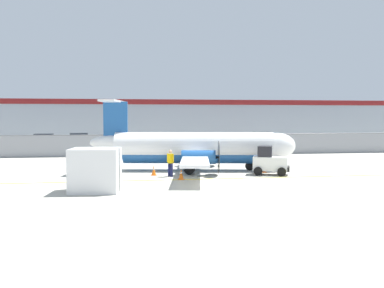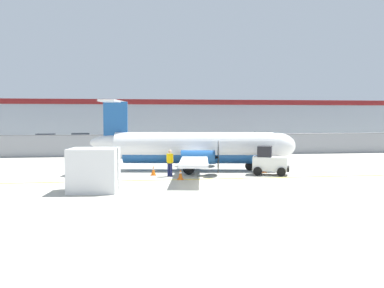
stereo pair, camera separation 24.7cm
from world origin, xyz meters
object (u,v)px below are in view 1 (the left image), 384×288
traffic_cone_far_left (264,168)px  parked_car_3 (172,142)px  parked_car_2 (129,142)px  parked_car_6 (262,138)px  ground_crew_worker (170,162)px  parked_car_4 (205,141)px  traffic_cone_near_left (181,174)px  parked_car_0 (45,140)px  parked_car_5 (245,139)px  traffic_cone_near_right (154,171)px  cargo_container (95,170)px  commuter_airplane (198,148)px  baggage_tug (270,162)px  parked_car_1 (80,139)px

traffic_cone_far_left → parked_car_3: (-4.09, 20.64, 0.58)m
parked_car_2 → parked_car_6: same height
ground_crew_worker → parked_car_4: 24.42m
traffic_cone_near_left → parked_car_0: 32.25m
parked_car_5 → parked_car_3: bearing=-153.4°
traffic_cone_near_right → parked_car_3: bearing=80.7°
parked_car_3 → traffic_cone_far_left: bearing=-81.4°
cargo_container → parked_car_2: 27.69m
ground_crew_worker → parked_car_6: same height
commuter_airplane → cargo_container: size_ratio=6.09×
traffic_cone_far_left → ground_crew_worker: bearing=-171.0°
parked_car_5 → parked_car_6: (3.58, 4.11, 0.00)m
baggage_tug → parked_car_4: 23.66m
commuter_airplane → baggage_tug: bearing=-25.5°
commuter_airplane → baggage_tug: 5.25m
parked_car_1 → parked_car_3: 13.24m
traffic_cone_near_right → parked_car_1: (-7.54, 28.38, 0.58)m
traffic_cone_far_left → parked_car_3: size_ratio=0.15×
traffic_cone_far_left → traffic_cone_near_left: bearing=-158.1°
parked_car_6 → parked_car_2: bearing=-154.6°
parked_car_6 → parked_car_1: bearing=-174.0°
parked_car_1 → traffic_cone_near_right: bearing=-79.2°
parked_car_4 → cargo_container: bearing=-105.1°
baggage_tug → parked_car_2: 24.60m
commuter_airplane → parked_car_3: 18.83m
parked_car_3 → parked_car_1: bearing=143.3°
traffic_cone_far_left → parked_car_4: 22.49m
commuter_airplane → cargo_container: bearing=-120.7°
parked_car_0 → parked_car_5: size_ratio=0.99×
parked_car_2 → parked_car_1: bearing=130.4°
parked_car_1 → parked_car_4: (15.17, -5.58, 0.00)m
cargo_container → parked_car_2: cargo_container is taller
commuter_airplane → baggage_tug: commuter_airplane is taller
traffic_cone_near_right → parked_car_0: parked_car_0 is taller
parked_car_1 → traffic_cone_far_left: bearing=-65.9°
traffic_cone_far_left → parked_car_5: (5.77, 24.67, 0.58)m
commuter_airplane → parked_car_5: bearing=76.1°
baggage_tug → parked_car_0: size_ratio=0.60×
baggage_tug → ground_crew_worker: bearing=-159.1°
baggage_tug → parked_car_5: baggage_tug is taller
ground_crew_worker → parked_car_1: bearing=63.6°
parked_car_0 → parked_car_2: bearing=-30.5°
commuter_airplane → traffic_cone_far_left: size_ratio=25.06×
ground_crew_worker → parked_car_6: bearing=19.2°
traffic_cone_far_left → parked_car_4: (0.12, 22.48, 0.58)m
parked_car_1 → parked_car_6: bearing=-2.4°
traffic_cone_near_right → cargo_container: bearing=-120.7°
baggage_tug → parked_car_3: 22.19m
commuter_airplane → traffic_cone_near_right: bearing=-137.1°
cargo_container → parked_car_4: bearing=76.2°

